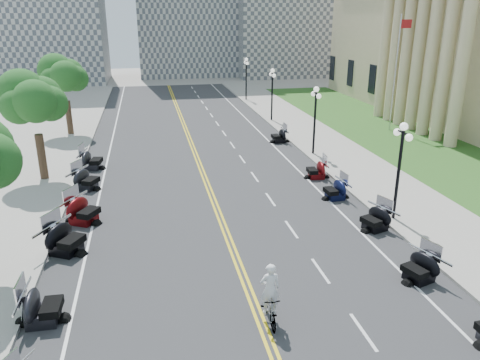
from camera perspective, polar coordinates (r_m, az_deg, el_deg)
ground at (r=19.01m, az=0.52°, el=-11.98°), size 160.00×160.00×0.00m
road at (r=27.90m, az=-3.69°, el=-1.37°), size 16.00×90.00×0.01m
centerline_yellow_a at (r=27.89m, az=-3.94°, el=-1.37°), size 0.12×90.00×0.00m
centerline_yellow_b at (r=27.92m, az=-3.45°, el=-1.34°), size 0.12×90.00×0.00m
edge_line_north at (r=29.36m, az=8.78°, el=-0.46°), size 0.12×90.00×0.00m
edge_line_south at (r=27.87m, az=-16.85°, el=-2.22°), size 0.12×90.00×0.00m
lane_dash_5 at (r=16.79m, az=14.80°, el=-17.45°), size 0.12×2.00×0.00m
lane_dash_6 at (r=19.82m, az=9.78°, el=-10.83°), size 0.12×2.00×0.00m
lane_dash_7 at (r=23.15m, az=6.28°, el=-5.99°), size 0.12×2.00×0.00m
lane_dash_8 at (r=26.66m, az=3.73°, el=-2.37°), size 0.12×2.00×0.00m
lane_dash_9 at (r=30.29m, az=1.80°, el=0.39°), size 0.12×2.00×0.00m
lane_dash_10 at (r=34.01m, az=0.28°, el=2.56°), size 0.12×2.00×0.00m
lane_dash_11 at (r=37.78m, az=-0.95°, el=4.29°), size 0.12×2.00×0.00m
lane_dash_12 at (r=41.60m, az=-1.95°, el=5.71°), size 0.12×2.00×0.00m
lane_dash_13 at (r=45.44m, az=-2.79°, el=6.89°), size 0.12×2.00×0.00m
lane_dash_14 at (r=49.31m, az=-3.50°, el=7.88°), size 0.12×2.00×0.00m
lane_dash_15 at (r=53.21m, az=-4.10°, el=8.73°), size 0.12×2.00×0.00m
lane_dash_16 at (r=57.11m, az=-4.63°, el=9.46°), size 0.12×2.00×0.00m
lane_dash_17 at (r=61.03m, az=-5.09°, el=10.09°), size 0.12×2.00×0.00m
lane_dash_18 at (r=64.96m, az=-5.50°, el=10.65°), size 0.12×2.00×0.00m
lane_dash_19 at (r=68.89m, az=-5.86°, el=11.15°), size 0.12×2.00×0.00m
sidewalk_north at (r=30.95m, az=15.94°, el=0.17°), size 5.00×90.00×0.15m
sidewalk_south at (r=28.59m, az=-25.05°, el=-2.58°), size 5.00×90.00×0.15m
lawn at (r=40.97m, az=19.73°, el=4.41°), size 9.00×60.00×0.10m
distant_block_c at (r=84.75m, az=6.48°, el=20.13°), size 20.00×14.00×22.00m
street_lamp_2 at (r=24.31m, az=18.75°, el=0.89°), size 0.50×1.20×4.90m
street_lamp_3 at (r=34.81m, az=9.09°, el=7.12°), size 0.50×1.20×4.90m
street_lamp_4 at (r=46.05m, az=3.93°, el=10.32°), size 0.50×1.20×4.90m
street_lamp_5 at (r=57.59m, az=0.76°, el=12.21°), size 0.50×1.20×4.90m
flagpole at (r=43.74m, az=18.39°, el=12.08°), size 1.10×0.20×10.00m
tree_3 at (r=31.03m, az=-23.79°, el=8.27°), size 4.80×4.80×9.20m
tree_4 at (r=42.70m, az=-20.62°, el=11.34°), size 4.80×4.80×9.20m
motorcycle_n_5 at (r=19.92m, az=21.09°, el=-9.77°), size 2.27×2.27×1.26m
motorcycle_n_6 at (r=23.68m, az=16.21°, el=-4.42°), size 2.31×2.31×1.28m
motorcycle_n_7 at (r=27.06m, az=11.55°, el=-1.03°), size 1.90×1.90×1.24m
motorcycle_n_8 at (r=30.30m, az=9.32°, el=1.36°), size 1.93×1.93×1.25m
motorcycle_n_10 at (r=38.58m, az=4.79°, el=5.49°), size 1.85×1.85×1.25m
motorcycle_s_5 at (r=17.65m, az=-23.07°, el=-13.81°), size 2.04×2.04×1.39m
motorcycle_s_6 at (r=21.94m, az=-20.57°, el=-6.54°), size 2.96×2.96×1.52m
motorcycle_s_7 at (r=24.73m, az=-18.62°, el=-3.38°), size 2.89×2.89×1.48m
motorcycle_s_8 at (r=29.41m, az=-18.27°, el=0.21°), size 2.69×2.69×1.40m
motorcycle_s_9 at (r=33.19m, az=-17.69°, el=2.45°), size 2.39×2.39×1.43m
bicycle at (r=16.46m, az=3.60°, el=-15.24°), size 0.60×1.88×1.12m
cyclist_rider at (r=15.65m, az=3.72°, el=-10.73°), size 0.69×0.45×1.88m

